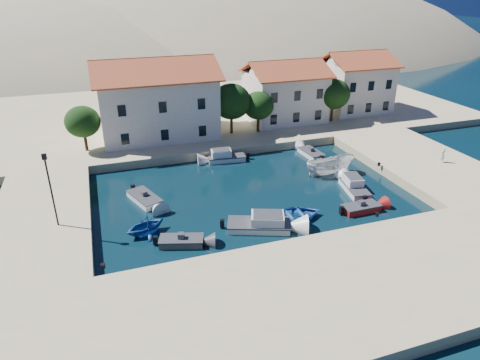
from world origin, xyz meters
name	(u,v)px	position (x,y,z in m)	size (l,w,h in m)	color
ground	(295,248)	(0.00, 0.00, 0.00)	(400.00, 400.00, 0.00)	black
quay_south	(334,291)	(0.00, -6.00, 0.50)	(52.00, 12.00, 1.00)	tan
quay_east	(422,163)	(20.50, 10.00, 0.50)	(11.00, 20.00, 1.00)	tan
quay_west	(42,221)	(-19.00, 10.00, 0.50)	(8.00, 20.00, 1.00)	tan
quay_north	(201,112)	(2.00, 38.00, 0.50)	(80.00, 36.00, 1.00)	tan
hills	(196,109)	(20.64, 123.62, -23.40)	(254.00, 176.00, 99.00)	tan
building_left	(157,97)	(-6.00, 28.00, 5.94)	(14.70, 9.45, 9.70)	beige
building_mid	(285,90)	(12.00, 29.00, 5.22)	(10.50, 8.40, 8.30)	beige
building_right	(355,81)	(24.00, 30.00, 5.47)	(9.45, 8.40, 8.80)	beige
trees	(243,103)	(4.51, 25.46, 4.84)	(37.30, 5.30, 6.45)	#382314
lamppost	(50,183)	(-17.50, 8.00, 4.75)	(0.35, 0.25, 6.22)	black
bollards	(305,208)	(2.80, 3.87, 1.15)	(29.36, 9.56, 0.30)	black
motorboat_grey_sw	(181,241)	(-8.30, 3.41, 0.30)	(3.79, 2.51, 1.25)	#38393E
cabin_cruiser_south	(259,224)	(-1.61, 3.67, 0.48)	(5.73, 3.97, 1.60)	silver
rowboat_south	(294,219)	(1.90, 4.17, 0.00)	(3.62, 5.07, 1.05)	#1A4691
motorboat_red_se	(361,208)	(8.32, 3.52, 0.30)	(3.49, 1.59, 1.25)	maroon
cabin_cruiser_east	(355,187)	(9.96, 7.18, 0.48)	(2.59, 4.67, 1.60)	silver
boat_east	(329,174)	(9.72, 11.73, 0.00)	(2.09, 5.57, 2.15)	silver
motorboat_white_ne	(311,153)	(10.37, 17.16, 0.29)	(2.01, 3.83, 1.25)	silver
rowboat_west	(146,233)	(-10.77, 6.02, 0.00)	(2.98, 3.45, 1.82)	#1A4691
motorboat_white_west	(145,198)	(-10.10, 11.82, 0.29)	(3.15, 4.56, 1.25)	silver
cabin_cruiser_north	(226,157)	(0.26, 19.00, 0.48)	(4.53, 2.31, 1.60)	silver
pedestrian	(443,155)	(21.82, 8.66, 1.81)	(0.59, 0.39, 1.63)	silver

